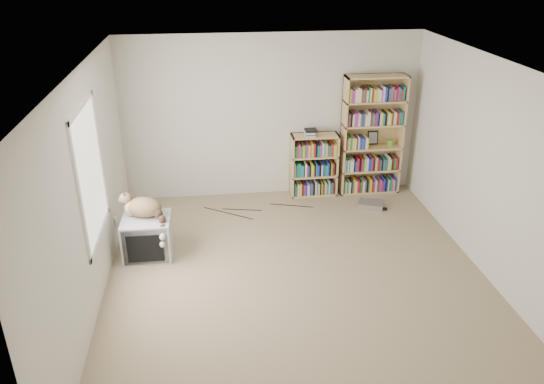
{
  "coord_description": "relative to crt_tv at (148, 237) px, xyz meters",
  "views": [
    {
      "loc": [
        -0.96,
        -5.21,
        3.6
      ],
      "look_at": [
        -0.18,
        1.0,
        0.7
      ],
      "focal_mm": 35.0,
      "sensor_mm": 36.0,
      "label": 1
    }
  ],
  "objects": [
    {
      "name": "crt_tv",
      "position": [
        0.0,
        0.0,
        0.0
      ],
      "size": [
        0.61,
        0.56,
        0.52
      ],
      "rotation": [
        0.0,
        0.0,
        -0.02
      ],
      "color": "#ACACAE",
      "rests_on": "floor"
    },
    {
      "name": "window",
      "position": [
        -0.44,
        -0.59,
        1.14
      ],
      "size": [
        0.02,
        1.22,
        1.52
      ],
      "primitive_type": "cube",
      "color": "white",
      "rests_on": "wall_left"
    },
    {
      "name": "bookcase_tall",
      "position": [
        3.35,
        1.57,
        0.63
      ],
      "size": [
        0.94,
        0.3,
        1.87
      ],
      "color": "tan",
      "rests_on": "floor"
    },
    {
      "name": "book_stack",
      "position": [
        2.36,
        1.51,
        0.78
      ],
      "size": [
        0.18,
        0.24,
        0.1
      ],
      "primitive_type": "cube",
      "color": "#B41827",
      "rests_on": "bookcase_short"
    },
    {
      "name": "green_mug",
      "position": [
        3.65,
        1.55,
        0.56
      ],
      "size": [
        0.09,
        0.09,
        0.1
      ],
      "primitive_type": "cylinder",
      "color": "#56A72F",
      "rests_on": "bookcase_tall"
    },
    {
      "name": "wall_back",
      "position": [
        1.8,
        1.71,
        0.99
      ],
      "size": [
        4.5,
        0.02,
        2.5
      ],
      "primitive_type": "cube",
      "color": "beige",
      "rests_on": "floor"
    },
    {
      "name": "framed_print",
      "position": [
        3.39,
        1.65,
        0.61
      ],
      "size": [
        0.16,
        0.05,
        0.22
      ],
      "primitive_type": "cube",
      "rotation": [
        -0.17,
        0.0,
        0.0
      ],
      "color": "black",
      "rests_on": "bookcase_tall"
    },
    {
      "name": "wall_front",
      "position": [
        1.8,
        -3.29,
        0.99
      ],
      "size": [
        4.5,
        0.02,
        2.5
      ],
      "primitive_type": "cube",
      "color": "beige",
      "rests_on": "floor"
    },
    {
      "name": "wall_left",
      "position": [
        -0.45,
        -0.79,
        0.99
      ],
      "size": [
        0.02,
        5.0,
        2.5
      ],
      "primitive_type": "cube",
      "color": "beige",
      "rests_on": "floor"
    },
    {
      "name": "floor_cables",
      "position": [
        1.62,
        0.87,
        -0.26
      ],
      "size": [
        1.2,
        0.7,
        0.01
      ],
      "primitive_type": null,
      "color": "black",
      "rests_on": "floor"
    },
    {
      "name": "bookcase_short",
      "position": [
        2.44,
        1.57,
        0.2
      ],
      "size": [
        0.72,
        0.3,
        0.99
      ],
      "color": "tan",
      "rests_on": "floor"
    },
    {
      "name": "floor",
      "position": [
        1.8,
        -0.79,
        -0.26
      ],
      "size": [
        4.5,
        5.0,
        0.01
      ],
      "primitive_type": "cube",
      "color": "tan",
      "rests_on": "ground"
    },
    {
      "name": "cat",
      "position": [
        0.01,
        0.02,
        0.35
      ],
      "size": [
        0.64,
        0.62,
        0.55
      ],
      "rotation": [
        0.0,
        0.0,
        -0.25
      ],
      "color": "#362116",
      "rests_on": "crt_tv"
    },
    {
      "name": "wall_outlet",
      "position": [
        -0.44,
        0.34,
        0.06
      ],
      "size": [
        0.01,
        0.08,
        0.13
      ],
      "primitive_type": "cube",
      "color": "silver",
      "rests_on": "wall_left"
    },
    {
      "name": "dvd_player",
      "position": [
        3.23,
        0.97,
        -0.22
      ],
      "size": [
        0.44,
        0.38,
        0.08
      ],
      "primitive_type": "cube",
      "rotation": [
        0.0,
        0.0,
        -0.41
      ],
      "color": "#A2A2A6",
      "rests_on": "floor"
    },
    {
      "name": "ceiling",
      "position": [
        1.8,
        -0.79,
        2.24
      ],
      "size": [
        4.5,
        5.0,
        0.02
      ],
      "primitive_type": "cube",
      "color": "white",
      "rests_on": "wall_back"
    },
    {
      "name": "wall_right",
      "position": [
        4.05,
        -0.79,
        0.99
      ],
      "size": [
        0.02,
        5.0,
        2.5
      ],
      "primitive_type": "cube",
      "color": "beige",
      "rests_on": "floor"
    }
  ]
}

